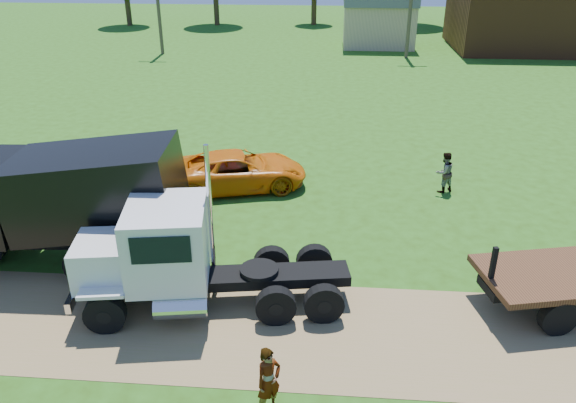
# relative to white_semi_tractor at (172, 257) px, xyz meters

# --- Properties ---
(ground) EXTENTS (140.00, 140.00, 0.00)m
(ground) POSITION_rel_white_semi_tractor_xyz_m (3.82, -0.90, -1.49)
(ground) COLOR #27480F
(ground) RESTS_ON ground
(dirt_track) EXTENTS (120.00, 4.20, 0.01)m
(dirt_track) POSITION_rel_white_semi_tractor_xyz_m (3.82, -0.90, -1.49)
(dirt_track) COLOR olive
(dirt_track) RESTS_ON ground
(white_semi_tractor) EXTENTS (7.40, 3.42, 4.37)m
(white_semi_tractor) POSITION_rel_white_semi_tractor_xyz_m (0.00, 0.00, 0.00)
(white_semi_tractor) COLOR black
(white_semi_tractor) RESTS_ON ground
(black_dump_truck) EXTENTS (8.92, 3.20, 3.82)m
(black_dump_truck) POSITION_rel_white_semi_tractor_xyz_m (-4.26, 1.90, 0.61)
(black_dump_truck) COLOR black
(black_dump_truck) RESTS_ON ground
(orange_pickup) EXTENTS (5.74, 3.75, 1.47)m
(orange_pickup) POSITION_rel_white_semi_tractor_xyz_m (0.45, 7.80, -0.76)
(orange_pickup) COLOR #D7670A
(orange_pickup) RESTS_ON ground
(spectator_a) EXTENTS (0.68, 0.67, 1.59)m
(spectator_a) POSITION_rel_white_semi_tractor_xyz_m (2.90, -3.50, -0.70)
(spectator_a) COLOR #999999
(spectator_a) RESTS_ON ground
(spectator_b) EXTENTS (0.98, 0.92, 1.61)m
(spectator_b) POSITION_rel_white_semi_tractor_xyz_m (8.41, 8.07, -0.69)
(spectator_b) COLOR #999999
(spectator_b) RESTS_ON ground
(brick_building) EXTENTS (15.40, 10.40, 5.30)m
(brick_building) POSITION_rel_white_semi_tractor_xyz_m (21.82, 39.10, 1.17)
(brick_building) COLOR brown
(brick_building) RESTS_ON ground
(tan_shed) EXTENTS (6.20, 5.40, 4.70)m
(tan_shed) POSITION_rel_white_semi_tractor_xyz_m (7.82, 39.10, 0.93)
(tan_shed) COLOR tan
(tan_shed) RESTS_ON ground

